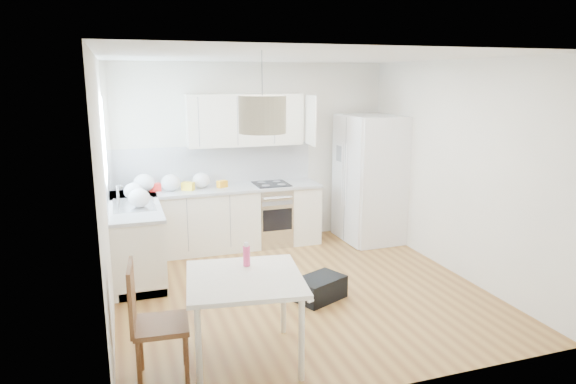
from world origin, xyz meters
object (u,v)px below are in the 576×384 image
object	(u,v)px
dining_table	(245,286)
dining_chair	(161,322)
refrigerator	(370,179)
gym_bag	(320,288)

from	to	relation	value
dining_table	dining_chair	size ratio (longest dim) A/B	1.08
dining_table	refrigerator	bearing A→B (deg)	54.15
dining_table	gym_bag	size ratio (longest dim) A/B	2.00
refrigerator	gym_bag	distance (m)	2.56
refrigerator	dining_chair	bearing A→B (deg)	-140.93
dining_chair	gym_bag	distance (m)	2.16
gym_bag	dining_chair	bearing A→B (deg)	-174.36
refrigerator	dining_table	size ratio (longest dim) A/B	1.72
refrigerator	gym_bag	bearing A→B (deg)	-131.89
dining_table	dining_chair	xyz separation A→B (m)	(-0.73, -0.09, -0.18)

